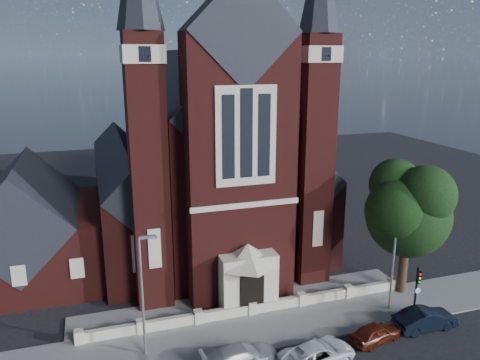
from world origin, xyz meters
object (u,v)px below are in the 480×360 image
object	(u,v)px
street_lamp_left	(143,290)
traffic_signal	(417,286)
parish_hall	(27,233)
car_silver_b	(240,357)
church	(199,160)
car_white_suv	(318,354)
car_navy	(425,319)
street_tree	(412,211)
street_lamp_right	(395,253)
car_dark_red	(376,333)

from	to	relation	value
street_lamp_left	traffic_signal	xyz separation A→B (m)	(18.91, -1.57, -2.02)
parish_hall	car_silver_b	world-z (taller)	parish_hall
traffic_signal	car_silver_b	world-z (taller)	traffic_signal
church	street_lamp_left	distance (m)	20.84
church	parish_hall	world-z (taller)	church
car_white_suv	car_navy	size ratio (longest dim) A/B	1.09
street_tree	street_lamp_right	bearing A→B (deg)	-145.74
street_lamp_left	street_lamp_right	world-z (taller)	same
parish_hall	car_navy	bearing A→B (deg)	-32.15
traffic_signal	car_silver_b	size ratio (longest dim) A/B	0.80
church	car_white_suv	xyz separation A→B (m)	(2.00, -22.99, -7.50)
parish_hall	car_white_suv	xyz separation A→B (m)	(18.00, -18.05, -3.32)
street_lamp_right	parish_hall	bearing A→B (deg)	151.78
car_dark_red	car_silver_b	bearing A→B (deg)	75.25
street_lamp_left	car_silver_b	xyz separation A→B (m)	(5.27, -2.95, -3.88)
car_silver_b	street_lamp_left	bearing A→B (deg)	54.98
parish_hall	street_tree	world-z (taller)	street_tree
traffic_signal	car_silver_b	bearing A→B (deg)	-174.23
parish_hall	car_navy	distance (m)	31.90
parish_hall	traffic_signal	distance (m)	31.20
parish_hall	car_white_suv	world-z (taller)	parish_hall
traffic_signal	car_white_suv	world-z (taller)	traffic_signal
street_lamp_left	car_dark_red	world-z (taller)	street_lamp_left
car_silver_b	car_navy	xyz separation A→B (m)	(13.50, 0.06, 0.03)
street_tree	street_lamp_right	xyz separation A→B (m)	(-2.51, -1.71, -2.36)
car_navy	car_dark_red	bearing A→B (deg)	93.49
car_white_suv	car_dark_red	world-z (taller)	car_white_suv
car_silver_b	car_dark_red	world-z (taller)	car_silver_b
parish_hall	street_lamp_left	world-z (taller)	parish_hall
street_lamp_right	traffic_signal	size ratio (longest dim) A/B	2.02
traffic_signal	car_navy	xyz separation A→B (m)	(-0.14, -1.31, -1.83)
car_navy	traffic_signal	bearing A→B (deg)	-5.93
street_lamp_left	car_silver_b	size ratio (longest dim) A/B	1.62
street_tree	street_lamp_left	xyz separation A→B (m)	(-20.51, -1.71, -2.36)
street_tree	traffic_signal	distance (m)	5.70
car_silver_b	street_lamp_right	bearing A→B (deg)	-82.71
street_lamp_left	car_dark_red	xyz separation A→B (m)	(14.64, -3.14, -3.95)
street_lamp_left	car_navy	xyz separation A→B (m)	(18.77, -2.89, -3.85)
street_lamp_left	traffic_signal	world-z (taller)	street_lamp_left
street_tree	car_silver_b	world-z (taller)	street_tree
street_lamp_left	parish_hall	bearing A→B (deg)	120.02
church	traffic_signal	world-z (taller)	church
traffic_signal	car_navy	distance (m)	2.26
street_tree	car_dark_red	world-z (taller)	street_tree
car_white_suv	parish_hall	bearing A→B (deg)	33.92
car_navy	street_lamp_left	bearing A→B (deg)	81.20
street_tree	church	bearing A→B (deg)	126.17
street_lamp_left	car_navy	distance (m)	19.38
street_tree	car_white_suv	bearing A→B (deg)	-151.49
church	street_tree	xyz separation A→B (m)	(12.60, -17.23, -1.23)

